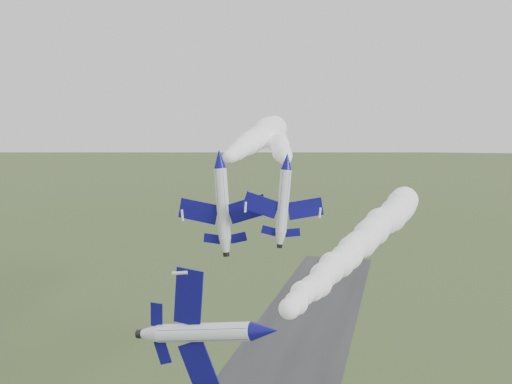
% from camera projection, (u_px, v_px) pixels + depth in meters
% --- Properties ---
extents(jet_lead, '(4.52, 12.36, 10.08)m').
position_uv_depth(jet_lead, '(265.00, 331.00, 41.85)').
color(jet_lead, white).
extents(smoke_trail_jet_lead, '(12.26, 57.58, 4.61)m').
position_uv_depth(smoke_trail_jet_lead, '(367.00, 237.00, 70.63)').
color(smoke_trail_jet_lead, white).
extents(jet_pair_left, '(11.91, 14.21, 3.53)m').
position_uv_depth(jet_pair_left, '(219.00, 158.00, 73.95)').
color(jet_pair_left, white).
extents(smoke_trail_jet_pair_left, '(11.56, 57.22, 5.87)m').
position_uv_depth(smoke_trail_jet_pair_left, '(257.00, 139.00, 104.96)').
color(smoke_trail_jet_pair_left, white).
extents(jet_pair_right, '(10.17, 11.91, 3.00)m').
position_uv_depth(jet_pair_right, '(287.00, 161.00, 70.72)').
color(jet_pair_right, white).
extents(smoke_trail_jet_pair_right, '(21.86, 69.50, 4.72)m').
position_uv_depth(smoke_trail_jet_pair_right, '(279.00, 144.00, 108.59)').
color(smoke_trail_jet_pair_right, white).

